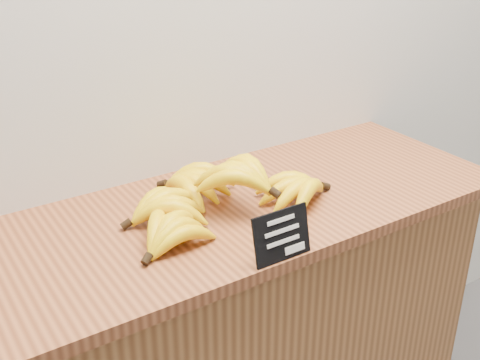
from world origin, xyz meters
name	(u,v)px	position (x,y,z in m)	size (l,w,h in m)	color
counter	(230,360)	(0.15, 2.75, 0.45)	(1.28, 0.50, 0.90)	#955D30
counter_top	(229,212)	(0.15, 2.75, 0.92)	(1.42, 0.54, 0.03)	#96532E
chalkboard_sign	(282,236)	(0.12, 2.50, 0.98)	(0.13, 0.01, 0.11)	black
banana_pile	(216,195)	(0.11, 2.74, 0.97)	(0.55, 0.38, 0.13)	yellow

